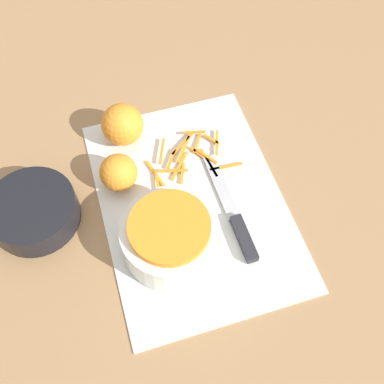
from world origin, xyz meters
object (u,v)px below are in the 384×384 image
Objects in this scene: orange_left at (122,125)px; orange_right at (118,172)px; bowl_dark at (34,211)px; bowl_speckled at (170,236)px; knife at (238,224)px.

orange_right is at bearing 163.30° from orange_left.
bowl_dark is 1.90× the size of orange_left.
bowl_speckled reaches higher than bowl_dark.
orange_right is at bearing 49.05° from knife.
bowl_speckled is at bearing -174.64° from orange_left.
bowl_dark is 0.23m from orange_left.
knife is 3.35× the size of orange_right.
bowl_dark is at bearing 99.62° from orange_right.
bowl_speckled is 0.12m from knife.
orange_left is at bearing -16.70° from orange_right.
orange_left is (0.13, -0.19, 0.02)m from bowl_dark.
orange_left reaches higher than orange_right.
orange_right is at bearing -80.38° from bowl_dark.
bowl_speckled is at bearing -160.43° from orange_right.
knife is at bearing -88.10° from bowl_speckled.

